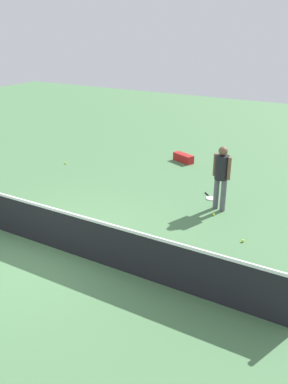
{
  "coord_description": "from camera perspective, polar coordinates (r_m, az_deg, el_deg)",
  "views": [
    {
      "loc": [
        -5.43,
        5.5,
        4.46
      ],
      "look_at": [
        -1.2,
        -1.81,
        0.9
      ],
      "focal_mm": 37.29,
      "sensor_mm": 36.0,
      "label": 1
    }
  ],
  "objects": [
    {
      "name": "player_near_side",
      "position": [
        10.22,
        11.01,
        2.67
      ],
      "size": [
        0.52,
        0.42,
        1.7
      ],
      "color": "#595960",
      "rests_on": "ground_plane"
    },
    {
      "name": "tennis_ball_near_player",
      "position": [
        9.16,
        13.97,
        -6.79
      ],
      "size": [
        0.07,
        0.07,
        0.07
      ],
      "primitive_type": "sphere",
      "color": "#C6E033",
      "rests_on": "ground_plane"
    },
    {
      "name": "ground_plane",
      "position": [
        8.92,
        -12.74,
        -7.76
      ],
      "size": [
        40.0,
        40.0,
        0.0
      ],
      "primitive_type": "plane",
      "color": "#4C7A4C"
    },
    {
      "name": "court_net",
      "position": [
        8.68,
        -13.02,
        -4.91
      ],
      "size": [
        10.09,
        0.09,
        1.07
      ],
      "color": "#4C4C51",
      "rests_on": "ground_plane"
    },
    {
      "name": "equipment_bag",
      "position": [
        14.11,
        5.56,
        4.92
      ],
      "size": [
        0.85,
        0.58,
        0.28
      ],
      "color": "#B21E1E",
      "rests_on": "ground_plane"
    },
    {
      "name": "tennis_racket_near_player",
      "position": [
        11.22,
        9.55,
        -0.84
      ],
      "size": [
        0.54,
        0.53,
        0.03
      ],
      "color": "white",
      "rests_on": "ground_plane"
    },
    {
      "name": "tennis_ball_by_net",
      "position": [
        10.22,
        9.94,
        -3.18
      ],
      "size": [
        0.07,
        0.07,
        0.07
      ],
      "primitive_type": "sphere",
      "color": "#C6E033",
      "rests_on": "ground_plane"
    },
    {
      "name": "tennis_ball_midcourt",
      "position": [
        14.07,
        -11.13,
        4.08
      ],
      "size": [
        0.07,
        0.07,
        0.07
      ],
      "primitive_type": "sphere",
      "color": "#C6E033",
      "rests_on": "ground_plane"
    }
  ]
}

